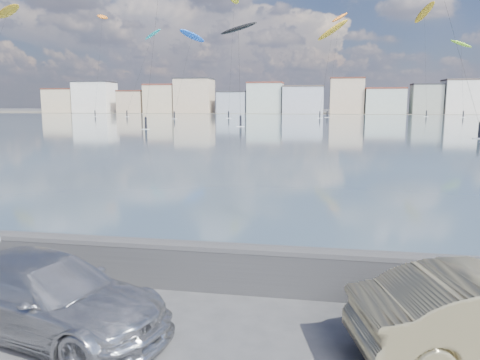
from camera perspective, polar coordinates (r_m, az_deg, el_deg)
ground at (r=8.20m, az=-12.71°, el=-19.80°), size 700.00×700.00×0.00m
bay_water at (r=98.19m, az=8.63°, el=6.88°), size 500.00×177.00×0.00m
far_shore_strip at (r=206.62m, az=9.57°, el=8.07°), size 500.00×60.00×0.00m
seawall at (r=10.28m, az=-6.89°, el=-9.94°), size 400.00×0.36×1.08m
far_buildings at (r=192.58m, az=9.95°, el=9.77°), size 240.79×13.26×14.60m
car_silver at (r=8.98m, az=-22.62°, el=-12.88°), size 4.98×2.95×1.35m
kitesurfer_1 at (r=150.67m, az=12.06°, el=18.70°), size 6.94×14.87×32.07m
kitesurfer_2 at (r=143.91m, az=11.22°, el=17.40°), size 9.55×13.46×28.50m
kitesurfer_3 at (r=171.37m, az=21.58°, el=18.36°), size 6.69×19.80×36.61m
kitesurfer_4 at (r=166.37m, az=25.36°, el=14.65°), size 8.50×18.88×23.81m
kitesurfer_9 at (r=159.81m, az=-10.65°, el=16.90°), size 8.40×17.35×27.93m
kitesurfer_12 at (r=168.62m, az=-16.42°, el=18.41°), size 5.14×17.95×33.90m
kitesurfer_13 at (r=149.41m, az=-26.46°, el=17.84°), size 10.57×16.84×31.05m
kitesurfer_14 at (r=94.47m, az=-0.20°, el=17.84°), size 8.71×15.14×19.78m
kitesurfer_15 at (r=140.30m, az=-0.69°, el=21.00°), size 4.44×14.76×33.74m
kitesurfer_16 at (r=132.56m, az=-5.89°, el=16.94°), size 6.96×12.63×24.06m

